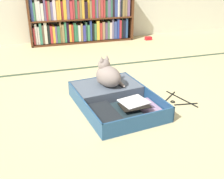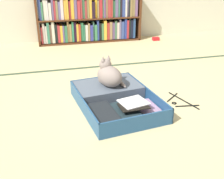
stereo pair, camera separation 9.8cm
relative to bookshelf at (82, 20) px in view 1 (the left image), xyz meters
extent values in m
plane|color=#C8B982|center=(-0.09, -2.26, -0.34)|extent=(10.00, 10.00, 0.00)
cube|color=#354933|center=(-0.09, -1.17, -0.34)|extent=(4.80, 0.05, 0.00)
cube|color=#552E19|center=(-0.76, 0.00, 0.02)|extent=(0.03, 0.23, 0.72)
cube|color=#552E19|center=(0.78, 0.00, 0.02)|extent=(0.03, 0.23, 0.72)
cube|color=#552E19|center=(0.01, 0.00, -0.33)|extent=(1.54, 0.23, 0.02)
cube|color=#552E19|center=(0.01, 0.00, 0.02)|extent=(1.51, 0.23, 0.02)
cube|color=#AD3036|center=(-0.72, 0.00, -0.19)|extent=(0.02, 0.20, 0.24)
cube|color=beige|center=(-0.69, 0.00, -0.16)|extent=(0.03, 0.20, 0.29)
cube|color=silver|center=(-0.66, 0.00, -0.18)|extent=(0.02, 0.20, 0.25)
cube|color=#388063|center=(-0.62, -0.01, -0.15)|extent=(0.03, 0.20, 0.31)
cube|color=#9B7163|center=(-0.59, 0.01, -0.17)|extent=(0.03, 0.20, 0.27)
cube|color=silver|center=(-0.55, 0.00, -0.15)|extent=(0.04, 0.20, 0.31)
cube|color=black|center=(-0.51, 0.00, -0.17)|extent=(0.03, 0.20, 0.27)
cube|color=#C33539|center=(-0.47, 0.00, -0.18)|extent=(0.03, 0.20, 0.25)
cube|color=gold|center=(-0.44, 0.01, -0.19)|extent=(0.04, 0.20, 0.24)
cube|color=slate|center=(-0.41, 0.00, -0.18)|extent=(0.02, 0.20, 0.25)
cube|color=#34764F|center=(-0.37, 0.00, -0.19)|extent=(0.04, 0.20, 0.24)
cube|color=#A27E4E|center=(-0.34, 0.00, -0.16)|extent=(0.02, 0.20, 0.30)
cube|color=#928250|center=(-0.30, 0.00, -0.18)|extent=(0.03, 0.20, 0.26)
cube|color=#358C61|center=(-0.27, 0.00, -0.16)|extent=(0.03, 0.20, 0.30)
cube|color=#28122C|center=(-0.23, 0.01, -0.16)|extent=(0.04, 0.20, 0.29)
cube|color=gold|center=(-0.20, 0.00, -0.18)|extent=(0.03, 0.20, 0.26)
cube|color=#BC3A27|center=(-0.17, 0.00, -0.18)|extent=(0.03, 0.20, 0.26)
cube|color=#36875D|center=(-0.13, 0.01, -0.17)|extent=(0.04, 0.20, 0.28)
cube|color=#347553|center=(-0.09, 0.00, -0.18)|extent=(0.02, 0.20, 0.25)
cube|color=silver|center=(-0.06, 0.00, -0.19)|extent=(0.04, 0.20, 0.24)
cube|color=#987F4F|center=(-0.03, -0.01, -0.18)|extent=(0.03, 0.20, 0.26)
cube|color=#383C97|center=(0.01, -0.01, -0.19)|extent=(0.04, 0.20, 0.23)
cube|color=#417661|center=(0.05, 0.01, -0.17)|extent=(0.02, 0.20, 0.28)
cube|color=#428B5A|center=(0.08, -0.01, -0.19)|extent=(0.04, 0.20, 0.24)
cube|color=#2D4296|center=(0.11, 0.00, -0.16)|extent=(0.03, 0.20, 0.30)
cube|color=black|center=(0.15, 0.00, -0.18)|extent=(0.04, 0.20, 0.26)
cube|color=#477F4E|center=(0.19, 0.00, -0.18)|extent=(0.03, 0.20, 0.25)
cube|color=yellow|center=(0.23, -0.01, -0.16)|extent=(0.04, 0.20, 0.29)
cube|color=#B83732|center=(0.27, 0.00, -0.18)|extent=(0.04, 0.20, 0.26)
cube|color=#A08157|center=(0.32, 0.00, -0.17)|extent=(0.04, 0.20, 0.27)
cube|color=slate|center=(0.36, 0.01, -0.18)|extent=(0.04, 0.20, 0.26)
cube|color=#497555|center=(0.40, 0.00, -0.17)|extent=(0.03, 0.20, 0.28)
cube|color=beige|center=(0.43, 0.00, -0.18)|extent=(0.03, 0.20, 0.25)
cube|color=slate|center=(0.46, 0.00, -0.16)|extent=(0.03, 0.20, 0.30)
cube|color=#3D5194|center=(0.51, 0.00, -0.17)|extent=(0.04, 0.20, 0.27)
cube|color=#2A3F96|center=(0.55, -0.01, -0.16)|extent=(0.03, 0.20, 0.30)
cube|color=#BB2E36|center=(0.58, -0.01, -0.17)|extent=(0.03, 0.20, 0.28)
cube|color=black|center=(0.62, 0.00, -0.15)|extent=(0.02, 0.20, 0.31)
cube|color=black|center=(0.65, 0.00, -0.17)|extent=(0.04, 0.20, 0.28)
cube|color=#2E4F83|center=(0.69, 0.00, -0.16)|extent=(0.03, 0.20, 0.30)
cube|color=#33458D|center=(-0.71, 0.00, 0.17)|extent=(0.03, 0.20, 0.30)
cube|color=#42825A|center=(-0.68, 0.00, 0.15)|extent=(0.03, 0.20, 0.25)
cube|color=silver|center=(-0.65, 0.01, 0.18)|extent=(0.04, 0.20, 0.30)
cube|color=silver|center=(-0.61, 0.00, 0.16)|extent=(0.03, 0.20, 0.27)
cube|color=silver|center=(-0.57, 0.00, 0.15)|extent=(0.04, 0.20, 0.24)
cube|color=slate|center=(-0.54, -0.01, 0.18)|extent=(0.02, 0.20, 0.30)
cube|color=#B7313D|center=(-0.51, -0.01, 0.16)|extent=(0.02, 0.20, 0.27)
cube|color=#908659|center=(-0.48, 0.00, 0.16)|extent=(0.03, 0.20, 0.26)
cube|color=slate|center=(-0.44, 0.00, 0.15)|extent=(0.03, 0.20, 0.25)
cube|color=silver|center=(-0.41, 0.00, 0.16)|extent=(0.04, 0.20, 0.27)
cube|color=gold|center=(-0.36, 0.00, 0.16)|extent=(0.04, 0.20, 0.27)
cube|color=gold|center=(-0.33, -0.01, 0.17)|extent=(0.02, 0.20, 0.28)
cube|color=#B0343B|center=(-0.30, 0.01, 0.15)|extent=(0.03, 0.20, 0.25)
cube|color=gold|center=(-0.26, 0.00, 0.16)|extent=(0.04, 0.20, 0.27)
cube|color=slate|center=(-0.21, 0.00, 0.18)|extent=(0.04, 0.20, 0.30)
cube|color=#C1363F|center=(-0.17, -0.01, 0.16)|extent=(0.04, 0.20, 0.26)
cube|color=#AD3A3C|center=(-0.13, -0.01, 0.16)|extent=(0.02, 0.20, 0.27)
cube|color=#40744F|center=(-0.10, 0.00, 0.17)|extent=(0.03, 0.20, 0.28)
cube|color=#AE3A3B|center=(-0.06, 0.00, 0.15)|extent=(0.03, 0.20, 0.25)
cube|color=olive|center=(-0.03, 0.00, 0.16)|extent=(0.03, 0.20, 0.27)
cube|color=gold|center=(0.01, 0.00, 0.16)|extent=(0.03, 0.20, 0.26)
cube|color=black|center=(0.05, -0.01, 0.15)|extent=(0.04, 0.20, 0.24)
cube|color=yellow|center=(0.09, 0.01, 0.16)|extent=(0.03, 0.20, 0.27)
cube|color=#957B51|center=(0.12, 0.00, 0.15)|extent=(0.03, 0.20, 0.25)
cube|color=#B32B31|center=(0.16, -0.01, 0.16)|extent=(0.04, 0.20, 0.27)
cube|color=#437A5D|center=(0.20, 0.00, 0.17)|extent=(0.02, 0.20, 0.29)
cube|color=#724F89|center=(0.22, 0.00, 0.16)|extent=(0.02, 0.20, 0.26)
cube|color=#957451|center=(0.25, 0.00, 0.17)|extent=(0.03, 0.20, 0.28)
cube|color=#B33F3F|center=(0.29, 0.01, 0.16)|extent=(0.04, 0.20, 0.27)
cube|color=#AE3A35|center=(0.33, -0.01, 0.17)|extent=(0.02, 0.20, 0.28)
cube|color=#3C7953|center=(0.36, 0.01, 0.15)|extent=(0.04, 0.20, 0.24)
cube|color=slate|center=(0.41, 0.00, 0.16)|extent=(0.04, 0.20, 0.26)
cube|color=#3B795F|center=(0.44, 0.01, 0.17)|extent=(0.03, 0.20, 0.29)
cube|color=black|center=(0.48, 0.01, 0.18)|extent=(0.03, 0.20, 0.30)
cube|color=#374A92|center=(0.51, 0.01, 0.18)|extent=(0.04, 0.20, 0.30)
cube|color=silver|center=(0.55, -0.01, 0.15)|extent=(0.02, 0.20, 0.25)
cube|color=slate|center=(0.58, 0.01, 0.15)|extent=(0.02, 0.20, 0.25)
cube|color=black|center=(0.60, 0.01, 0.15)|extent=(0.02, 0.20, 0.24)
cube|color=#997D4B|center=(0.63, -0.01, 0.16)|extent=(0.03, 0.20, 0.27)
cube|color=#947E50|center=(0.67, 0.00, 0.15)|extent=(0.04, 0.20, 0.25)
cube|color=slate|center=(0.72, 0.00, 0.16)|extent=(0.04, 0.20, 0.27)
cube|color=navy|center=(-0.16, -2.38, -0.34)|extent=(0.62, 0.46, 0.01)
cube|color=navy|center=(-0.13, -2.57, -0.28)|extent=(0.58, 0.08, 0.13)
cube|color=navy|center=(-0.44, -2.42, -0.28)|extent=(0.06, 0.40, 0.13)
cube|color=navy|center=(0.12, -2.35, -0.28)|extent=(0.06, 0.40, 0.13)
cube|color=#495460|center=(-0.16, -2.38, -0.33)|extent=(0.60, 0.44, 0.01)
cube|color=navy|center=(-0.20, -1.99, -0.34)|extent=(0.62, 0.46, 0.01)
cube|color=navy|center=(-0.23, -1.79, -0.28)|extent=(0.58, 0.08, 0.13)
cube|color=navy|center=(-0.49, -2.02, -0.28)|extent=(0.06, 0.40, 0.13)
cube|color=navy|center=(0.08, -1.95, -0.28)|extent=(0.06, 0.40, 0.13)
cube|color=#495460|center=(-0.20, -1.99, -0.33)|extent=(0.60, 0.44, 0.01)
cylinder|color=black|center=(-0.18, -2.18, -0.32)|extent=(0.56, 0.08, 0.02)
cube|color=#28517C|center=(-0.33, -2.41, -0.31)|extent=(0.19, 0.31, 0.02)
cube|color=slate|center=(-0.33, -2.40, -0.29)|extent=(0.21, 0.34, 0.01)
cube|color=#B2A68F|center=(-0.33, -2.40, -0.28)|extent=(0.19, 0.34, 0.02)
cube|color=black|center=(-0.34, -2.40, -0.26)|extent=(0.20, 0.33, 0.02)
cube|color=#291A25|center=(-0.15, -2.37, -0.31)|extent=(0.19, 0.30, 0.02)
cube|color=#3E5379|center=(-0.16, -2.38, -0.29)|extent=(0.21, 0.35, 0.02)
cube|color=#1D2D33|center=(-0.16, -2.39, -0.27)|extent=(0.21, 0.33, 0.02)
cube|color=#374D77|center=(0.02, -2.35, -0.31)|extent=(0.19, 0.34, 0.02)
cube|color=gray|center=(0.03, -2.37, -0.29)|extent=(0.20, 0.32, 0.02)
cube|color=white|center=(-0.09, -2.35, -0.22)|extent=(0.24, 0.22, 0.01)
cube|color=black|center=(-0.11, -2.40, -0.23)|extent=(0.23, 0.16, 0.01)
cube|color=#515C6A|center=(-0.20, -1.99, -0.27)|extent=(0.59, 0.43, 0.11)
cylinder|color=black|center=(-0.38, -1.83, -0.28)|extent=(0.02, 0.02, 0.11)
cylinder|color=black|center=(-0.07, -1.79, -0.28)|extent=(0.02, 0.02, 0.11)
cube|color=red|center=(-0.16, -2.57, -0.31)|extent=(0.04, 0.01, 0.02)
cube|color=white|center=(-0.14, -2.57, -0.31)|extent=(0.02, 0.00, 0.02)
ellipsoid|color=gray|center=(-0.20, -2.03, -0.13)|extent=(0.26, 0.31, 0.18)
ellipsoid|color=gray|center=(-0.23, -1.96, -0.17)|extent=(0.15, 0.13, 0.10)
sphere|color=gray|center=(-0.22, -1.97, -0.04)|extent=(0.11, 0.11, 0.11)
cone|color=gray|center=(-0.19, -1.97, 0.02)|extent=(0.04, 0.04, 0.05)
cone|color=gray|center=(-0.25, -1.99, 0.02)|extent=(0.04, 0.04, 0.05)
sphere|color=gold|center=(-0.22, -1.93, -0.03)|extent=(0.02, 0.02, 0.02)
sphere|color=gold|center=(-0.25, -1.94, -0.03)|extent=(0.02, 0.02, 0.02)
ellipsoid|color=gray|center=(-0.10, -2.03, -0.20)|extent=(0.05, 0.20, 0.03)
cylinder|color=black|center=(0.41, -2.22, -0.34)|extent=(0.11, 0.36, 0.01)
cylinder|color=black|center=(0.40, -2.32, -0.34)|extent=(0.20, 0.04, 0.01)
cylinder|color=black|center=(0.35, -2.14, -0.34)|extent=(0.16, 0.14, 0.01)
torus|color=black|center=(0.31, -2.25, -0.34)|extent=(0.05, 0.05, 0.01)
cube|color=red|center=(1.02, -0.19, -0.32)|extent=(0.10, 0.07, 0.05)
camera|label=1|loc=(-0.81, -4.06, 0.72)|focal=43.14mm
camera|label=2|loc=(-0.72, -4.08, 0.72)|focal=43.14mm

